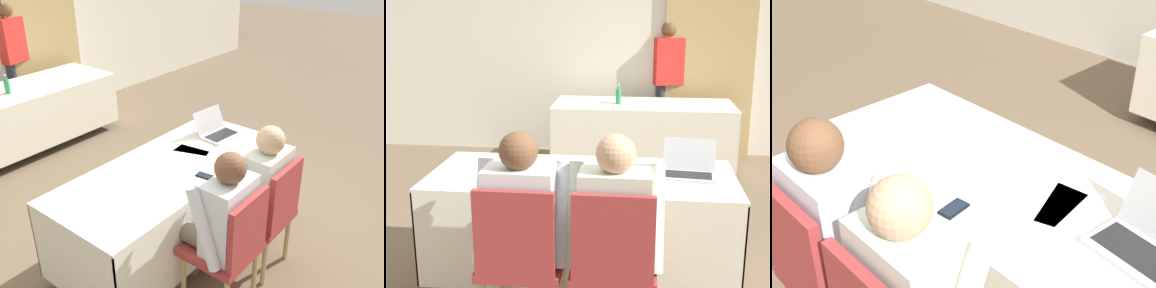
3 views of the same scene
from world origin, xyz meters
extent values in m
plane|color=brown|center=(0.00, 0.00, 0.00)|extent=(24.00, 24.00, 0.00)
cube|color=tan|center=(1.14, 3.20, 1.33)|extent=(1.04, 0.04, 2.65)
cube|color=silver|center=(0.00, 0.00, 0.73)|extent=(1.93, 0.83, 0.02)
cube|color=silver|center=(0.00, -0.41, 0.42)|extent=(1.93, 0.01, 0.61)
cube|color=silver|center=(0.00, 0.41, 0.42)|extent=(1.93, 0.01, 0.61)
cube|color=silver|center=(-0.96, 0.00, 0.42)|extent=(0.01, 0.83, 0.61)
cube|color=silver|center=(0.96, 0.00, 0.42)|extent=(0.01, 0.83, 0.61)
cylinder|color=#333333|center=(0.00, 0.00, 0.06)|extent=(0.06, 0.06, 0.11)
cube|color=silver|center=(0.39, 2.52, 0.73)|extent=(1.93, 0.83, 0.02)
cube|color=silver|center=(0.39, 2.11, 0.42)|extent=(1.93, 0.01, 0.61)
cube|color=silver|center=(0.39, 2.93, 0.42)|extent=(1.93, 0.01, 0.61)
cube|color=silver|center=(1.35, 2.52, 0.42)|extent=(0.01, 0.83, 0.61)
cylinder|color=#333333|center=(0.39, 2.52, 0.06)|extent=(0.06, 0.06, 0.11)
cube|color=#B7B7BC|center=(0.66, -0.01, 0.75)|extent=(0.35, 0.25, 0.02)
cube|color=black|center=(0.66, -0.01, 0.76)|extent=(0.30, 0.18, 0.00)
cube|color=#B7B7BC|center=(0.68, 0.14, 0.86)|extent=(0.33, 0.12, 0.19)
cube|color=black|center=(0.68, 0.14, 0.86)|extent=(0.30, 0.10, 0.17)
cube|color=black|center=(0.04, -0.30, 0.75)|extent=(0.08, 0.13, 0.01)
cube|color=#192333|center=(0.04, -0.30, 0.75)|extent=(0.07, 0.12, 0.00)
cube|color=white|center=(0.34, 0.05, 0.74)|extent=(0.30, 0.35, 0.00)
cube|color=white|center=(0.26, 0.01, 0.74)|extent=(0.25, 0.32, 0.00)
cylinder|color=#288456|center=(0.12, 2.48, 0.81)|extent=(0.06, 0.06, 0.14)
cone|color=#288456|center=(0.12, 2.48, 0.91)|extent=(0.05, 0.05, 0.06)
cylinder|color=silver|center=(0.12, 2.48, 0.95)|extent=(0.02, 0.02, 0.01)
cylinder|color=tan|center=(-0.07, -0.47, 0.21)|extent=(0.04, 0.04, 0.42)
cylinder|color=tan|center=(-0.42, -0.47, 0.21)|extent=(0.04, 0.04, 0.42)
cylinder|color=tan|center=(-0.07, -0.82, 0.21)|extent=(0.04, 0.04, 0.42)
cube|color=#9E3333|center=(-0.24, -0.64, 0.44)|extent=(0.44, 0.44, 0.05)
cube|color=#9E3333|center=(-0.24, -0.84, 0.69)|extent=(0.40, 0.04, 0.45)
cylinder|color=tan|center=(0.42, -0.47, 0.21)|extent=(0.04, 0.04, 0.42)
cylinder|color=tan|center=(0.07, -0.47, 0.21)|extent=(0.04, 0.04, 0.42)
cylinder|color=tan|center=(0.42, -0.82, 0.21)|extent=(0.04, 0.04, 0.42)
cylinder|color=tan|center=(0.07, -0.82, 0.21)|extent=(0.04, 0.04, 0.42)
cube|color=#9E3333|center=(0.24, -0.64, 0.44)|extent=(0.44, 0.44, 0.05)
cube|color=#9E3333|center=(0.24, -0.84, 0.69)|extent=(0.40, 0.04, 0.45)
cylinder|color=#665B4C|center=(-0.15, -0.51, 0.53)|extent=(0.13, 0.42, 0.13)
cylinder|color=#665B4C|center=(-0.33, -0.51, 0.53)|extent=(0.13, 0.42, 0.13)
cylinder|color=#665B4C|center=(-0.15, -0.33, 0.23)|extent=(0.10, 0.10, 0.47)
cylinder|color=#665B4C|center=(-0.33, -0.33, 0.23)|extent=(0.10, 0.10, 0.47)
cube|color=silver|center=(-0.24, -0.69, 0.73)|extent=(0.36, 0.22, 0.52)
cylinder|color=silver|center=(-0.03, -0.65, 0.73)|extent=(0.08, 0.26, 0.54)
cylinder|color=silver|center=(-0.45, -0.65, 0.73)|extent=(0.08, 0.26, 0.54)
sphere|color=brown|center=(-0.24, -0.69, 1.08)|extent=(0.20, 0.20, 0.20)
cylinder|color=#665B4C|center=(0.33, -0.51, 0.53)|extent=(0.13, 0.42, 0.13)
cylinder|color=#665B4C|center=(0.15, -0.51, 0.53)|extent=(0.13, 0.42, 0.13)
cylinder|color=#665B4C|center=(0.33, -0.33, 0.23)|extent=(0.10, 0.10, 0.47)
cylinder|color=#665B4C|center=(0.15, -0.33, 0.23)|extent=(0.10, 0.10, 0.47)
cube|color=silver|center=(0.24, -0.69, 0.73)|extent=(0.36, 0.22, 0.52)
cylinder|color=silver|center=(0.45, -0.65, 0.73)|extent=(0.08, 0.26, 0.54)
cylinder|color=silver|center=(0.03, -0.65, 0.73)|extent=(0.08, 0.26, 0.54)
sphere|color=tan|center=(0.24, -0.69, 1.08)|extent=(0.20, 0.20, 0.20)
cylinder|color=#33333D|center=(0.60, 3.21, 0.42)|extent=(0.12, 0.12, 0.85)
cylinder|color=#33333D|center=(0.75, 3.25, 0.42)|extent=(0.12, 0.12, 0.85)
cube|color=red|center=(0.67, 3.23, 1.12)|extent=(0.38, 0.28, 0.55)
sphere|color=brown|center=(0.67, 3.23, 1.49)|extent=(0.19, 0.19, 0.19)
camera|label=1|loc=(-2.12, -1.89, 2.33)|focal=40.00mm
camera|label=2|loc=(0.35, -3.21, 1.79)|focal=50.00mm
camera|label=3|loc=(1.29, -1.41, 2.03)|focal=50.00mm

